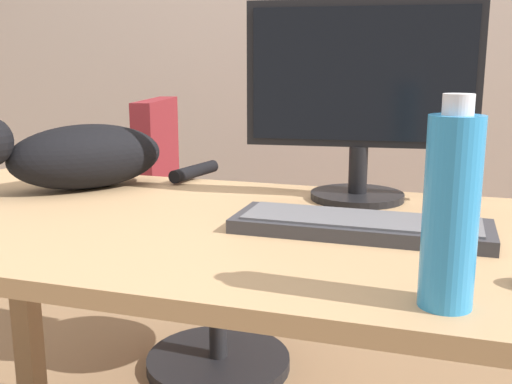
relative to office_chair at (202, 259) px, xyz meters
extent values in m
cube|color=tan|center=(0.29, -0.72, 0.32)|extent=(1.45, 0.74, 0.03)
cube|color=#977752|center=(-0.37, -0.41, -0.04)|extent=(0.06, 0.06, 0.69)
cylinder|color=black|center=(0.05, 0.01, -0.36)|extent=(0.48, 0.48, 0.04)
cylinder|color=black|center=(0.05, 0.01, -0.16)|extent=(0.06, 0.06, 0.44)
cylinder|color=maroon|center=(0.05, 0.01, 0.09)|extent=(0.44, 0.44, 0.06)
cube|color=maroon|center=(-0.13, -0.03, 0.32)|extent=(0.13, 0.36, 0.40)
cylinder|color=black|center=(0.56, -0.46, 0.35)|extent=(0.20, 0.20, 0.01)
cylinder|color=black|center=(0.56, -0.46, 0.40)|extent=(0.04, 0.04, 0.10)
cube|color=black|center=(0.56, -0.46, 0.60)|extent=(0.48, 0.08, 0.30)
cube|color=black|center=(0.56, -0.47, 0.60)|extent=(0.45, 0.06, 0.27)
cube|color=#333338|center=(0.60, -0.72, 0.35)|extent=(0.44, 0.15, 0.02)
cube|color=slate|center=(0.60, -0.72, 0.36)|extent=(0.40, 0.12, 0.00)
ellipsoid|color=black|center=(-0.06, -0.53, 0.41)|extent=(0.37, 0.39, 0.15)
cylinder|color=black|center=(0.14, -0.35, 0.36)|extent=(0.06, 0.18, 0.03)
cylinder|color=#2D8CD1|center=(0.75, -1.00, 0.45)|extent=(0.07, 0.07, 0.23)
cylinder|color=silver|center=(0.75, -1.00, 0.58)|extent=(0.04, 0.04, 0.02)
camera|label=1|loc=(0.74, -1.72, 0.63)|focal=42.02mm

